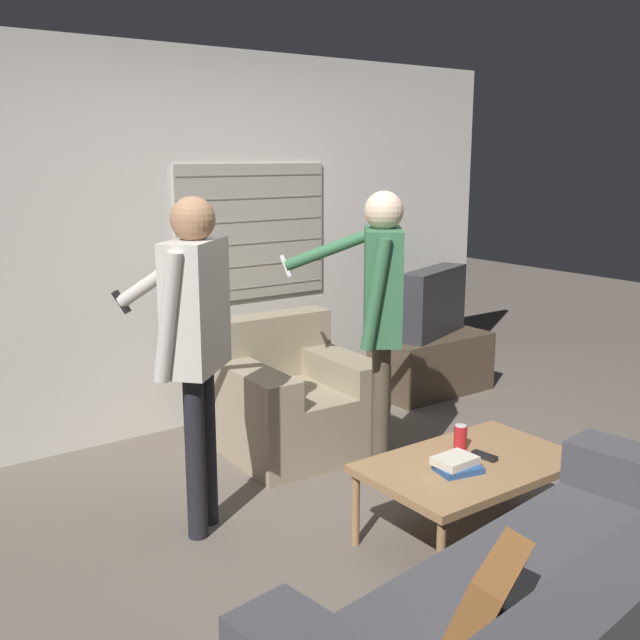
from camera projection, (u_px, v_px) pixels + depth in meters
The scene contains 13 objects.
ground_plane at pixel (394, 532), 3.77m from camera, with size 16.00×16.00×0.00m, color #665B51.
wall_back at pixel (201, 242), 5.10m from camera, with size 5.20×0.08×2.55m.
couch_blue at pixel (566, 636), 2.47m from camera, with size 2.19×1.14×0.80m.
armchair_beige at pixel (290, 399), 4.80m from camera, with size 0.91×0.89×0.83m.
coffee_table at pixel (470, 468), 3.61m from camera, with size 1.04×0.65×0.41m.
tv_stand at pixel (431, 363), 5.96m from camera, with size 0.93×0.50×0.47m.
tv at pixel (433, 302), 5.85m from camera, with size 0.81×0.46×0.53m.
person_left_standing at pixel (194, 325), 3.57m from camera, with size 0.50×0.79×1.67m.
person_right_standing at pixel (380, 301), 4.17m from camera, with size 0.54×0.81×1.67m.
book_stack at pixel (456, 464), 3.49m from camera, with size 0.23×0.19×0.07m.
soda_can at pixel (460, 437), 3.74m from camera, with size 0.07×0.07×0.13m.
spare_remote at pixel (485, 456), 3.64m from camera, with size 0.05×0.13×0.02m.
floor_fan at pixel (364, 396), 5.31m from camera, with size 0.31×0.20×0.38m.
Camera 1 is at (-2.33, -2.57, 1.85)m, focal length 42.00 mm.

